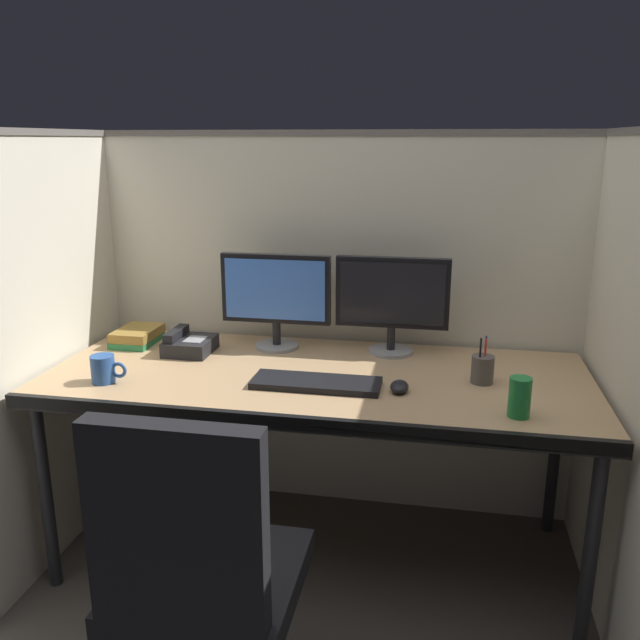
{
  "coord_description": "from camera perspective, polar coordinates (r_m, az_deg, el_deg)",
  "views": [
    {
      "loc": [
        0.42,
        -1.84,
        1.54
      ],
      "look_at": [
        0.0,
        0.35,
        0.92
      ],
      "focal_mm": 36.74,
      "sensor_mm": 36.0,
      "label": 1
    }
  ],
  "objects": [
    {
      "name": "desk_phone",
      "position": [
        2.58,
        -11.36,
        -2.08
      ],
      "size": [
        0.17,
        0.19,
        0.09
      ],
      "color": "black",
      "rests_on": "desk"
    },
    {
      "name": "ground_plane",
      "position": [
        2.43,
        -1.67,
        -23.7
      ],
      "size": [
        8.0,
        8.0,
        0.0
      ],
      "primitive_type": "plane",
      "color": "#423D38"
    },
    {
      "name": "computer_mouse",
      "position": [
        2.16,
        6.93,
        -5.78
      ],
      "size": [
        0.06,
        0.1,
        0.04
      ],
      "color": "black",
      "rests_on": "desk"
    },
    {
      "name": "desk",
      "position": [
        2.33,
        -0.29,
        -5.85
      ],
      "size": [
        1.9,
        0.8,
        0.74
      ],
      "color": "tan",
      "rests_on": "ground"
    },
    {
      "name": "monitor_left",
      "position": [
        2.55,
        -3.87,
        2.22
      ],
      "size": [
        0.43,
        0.17,
        0.37
      ],
      "color": "gray",
      "rests_on": "desk"
    },
    {
      "name": "office_chair",
      "position": [
        1.82,
        -9.86,
        -24.88
      ],
      "size": [
        0.52,
        0.52,
        0.97
      ],
      "rotation": [
        0.0,
        0.0,
        0.02
      ],
      "color": "black",
      "rests_on": "ground"
    },
    {
      "name": "book_stack",
      "position": [
        2.74,
        -15.64,
        -1.35
      ],
      "size": [
        0.15,
        0.21,
        0.06
      ],
      "color": "#26723F",
      "rests_on": "desk"
    },
    {
      "name": "cubicle_partition_left",
      "position": [
        2.59,
        -22.85,
        -2.56
      ],
      "size": [
        0.06,
        1.41,
        1.57
      ],
      "color": "beige",
      "rests_on": "ground"
    },
    {
      "name": "pen_cup",
      "position": [
        2.28,
        13.97,
        -4.16
      ],
      "size": [
        0.08,
        0.08,
        0.16
      ],
      "color": "#4C4742",
      "rests_on": "desk"
    },
    {
      "name": "keyboard_main",
      "position": [
        2.2,
        -0.32,
        -5.51
      ],
      "size": [
        0.43,
        0.15,
        0.02
      ],
      "primitive_type": "cube",
      "color": "black",
      "rests_on": "desk"
    },
    {
      "name": "cubicle_partition_rear",
      "position": [
        2.73,
        1.55,
        -0.48
      ],
      "size": [
        2.21,
        0.06,
        1.57
      ],
      "color": "beige",
      "rests_on": "ground"
    },
    {
      "name": "soda_can",
      "position": [
        2.04,
        17.0,
        -6.45
      ],
      "size": [
        0.07,
        0.07,
        0.12
      ],
      "primitive_type": "cylinder",
      "color": "#197233",
      "rests_on": "desk"
    },
    {
      "name": "monitor_right",
      "position": [
        2.49,
        6.31,
        1.86
      ],
      "size": [
        0.43,
        0.17,
        0.37
      ],
      "color": "gray",
      "rests_on": "desk"
    },
    {
      "name": "cubicle_partition_right",
      "position": [
        2.25,
        25.08,
        -5.46
      ],
      "size": [
        0.06,
        1.41,
        1.57
      ],
      "color": "beige",
      "rests_on": "ground"
    },
    {
      "name": "coffee_mug",
      "position": [
        2.34,
        -18.31,
        -4.08
      ],
      "size": [
        0.13,
        0.08,
        0.09
      ],
      "color": "#264C8C",
      "rests_on": "desk"
    }
  ]
}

